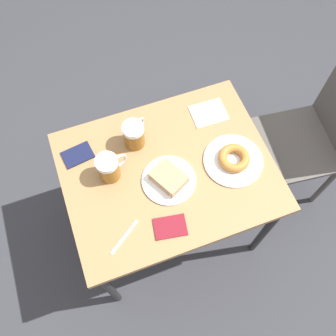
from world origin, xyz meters
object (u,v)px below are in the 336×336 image
at_px(beer_mug_left, 134,134).
at_px(passport_near_edge, 78,155).
at_px(plate_with_donut, 234,159).
at_px(plate_with_cake, 169,179).
at_px(passport_far_edge, 170,227).
at_px(chair, 321,130).
at_px(beer_mug_center, 109,168).
at_px(fork, 124,237).
at_px(napkin_folded, 209,113).

height_order(beer_mug_left, passport_near_edge, beer_mug_left).
relative_size(plate_with_donut, passport_near_edge, 1.83).
bearing_deg(plate_with_cake, passport_far_edge, -18.58).
bearing_deg(plate_with_donut, chair, 97.49).
height_order(beer_mug_center, passport_near_edge, beer_mug_center).
bearing_deg(plate_with_cake, fork, -55.78).
distance_m(passport_near_edge, passport_far_edge, 0.50).
relative_size(plate_with_cake, beer_mug_center, 1.69).
height_order(plate_with_donut, beer_mug_left, beer_mug_left).
height_order(chair, plate_with_cake, chair).
bearing_deg(beer_mug_left, passport_far_edge, 1.30).
relative_size(fork, passport_near_edge, 1.01).
distance_m(plate_with_cake, napkin_folded, 0.38).
bearing_deg(beer_mug_center, plate_with_cake, 62.73).
relative_size(plate_with_cake, fork, 1.60).
bearing_deg(plate_with_donut, beer_mug_left, -122.90).
distance_m(chair, plate_with_cake, 0.84).
bearing_deg(chair, beer_mug_center, -86.04).
distance_m(plate_with_donut, passport_far_edge, 0.39).
bearing_deg(plate_with_donut, passport_near_edge, -112.61).
bearing_deg(passport_near_edge, beer_mug_left, 85.06).
distance_m(beer_mug_center, passport_near_edge, 0.18).
relative_size(plate_with_cake, passport_far_edge, 1.60).
bearing_deg(napkin_folded, fork, -51.65).
xyz_separation_m(fork, passport_near_edge, (-0.41, -0.08, 0.00)).
xyz_separation_m(plate_with_donut, beer_mug_center, (-0.12, -0.50, 0.04)).
bearing_deg(beer_mug_center, passport_far_edge, 27.01).
bearing_deg(beer_mug_left, beer_mug_center, -51.85).
xyz_separation_m(beer_mug_left, beer_mug_center, (0.11, -0.14, 0.00)).
bearing_deg(napkin_folded, beer_mug_center, -74.31).
relative_size(fork, passport_far_edge, 1.00).
bearing_deg(passport_near_edge, chair, 80.89).
distance_m(chair, napkin_folded, 0.59).
height_order(plate_with_cake, beer_mug_left, beer_mug_left).
distance_m(beer_mug_center, napkin_folded, 0.52).
bearing_deg(napkin_folded, plate_with_cake, -48.46).
relative_size(chair, passport_far_edge, 6.59).
bearing_deg(napkin_folded, plate_with_donut, 0.57).
relative_size(beer_mug_center, napkin_folded, 0.84).
distance_m(chair, passport_far_edge, 0.93).
bearing_deg(fork, plate_with_cake, 124.22).
distance_m(chair, beer_mug_left, 0.93).
height_order(chair, passport_near_edge, chair).
bearing_deg(fork, plate_with_donut, 106.45).
bearing_deg(passport_far_edge, fork, -97.40).
height_order(plate_with_donut, fork, plate_with_donut).
distance_m(plate_with_donut, napkin_folded, 0.26).
distance_m(chair, fork, 1.10).
relative_size(chair, beer_mug_center, 6.96).
distance_m(chair, passport_near_edge, 1.17).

